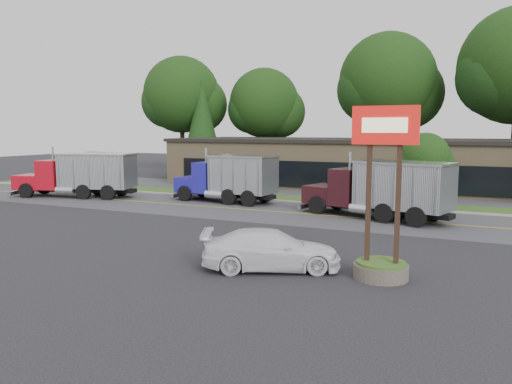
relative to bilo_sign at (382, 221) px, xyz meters
The scene contains 17 objects.
ground 10.98m from the bilo_sign, 166.61° to the left, with size 140.00×140.00×0.00m, color #343439.
road 15.70m from the bilo_sign, 132.40° to the left, with size 60.00×8.00×0.02m, color #545459.
center_line 15.70m from the bilo_sign, 132.40° to the left, with size 60.00×0.12×0.01m, color gold.
curb 19.00m from the bilo_sign, 123.77° to the left, with size 60.00×0.30×0.12m, color #9E9E99.
grass_verge 20.51m from the bilo_sign, 120.96° to the left, with size 60.00×3.40×0.03m, color #2E4F1B.
far_parking 24.91m from the bilo_sign, 115.02° to the left, with size 60.00×7.00×0.02m, color #545459.
strip_mall 29.74m from the bilo_sign, 106.61° to the left, with size 32.00×12.00×4.00m, color #9D8560.
bilo_sign is the anchor object (origin of this frame).
tree_far_a 46.54m from the bilo_sign, 131.24° to the left, with size 9.72×9.15×13.87m.
tree_far_b 42.28m from the bilo_sign, 119.10° to the left, with size 8.55×8.05×12.20m.
tree_far_c 37.95m from the bilo_sign, 99.82° to the left, with size 10.61×9.99×15.14m.
evergreen_left 42.12m from the bilo_sign, 129.19° to the left, with size 4.78×4.78×10.87m.
tree_verge 17.58m from the bilo_sign, 91.46° to the left, with size 3.47×3.27×4.95m.
dump_truck_red 27.33m from the bilo_sign, 154.78° to the left, with size 9.57×4.78×3.36m.
dump_truck_blue 19.23m from the bilo_sign, 133.33° to the left, with size 7.69×3.19×3.36m.
dump_truck_maroon 11.93m from the bilo_sign, 100.22° to the left, with size 9.16×4.92×3.36m.
rally_car 4.16m from the bilo_sign, behind, with size 2.07×5.10×1.48m, color white.
Camera 1 is at (13.59, -19.68, 5.17)m, focal length 35.00 mm.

